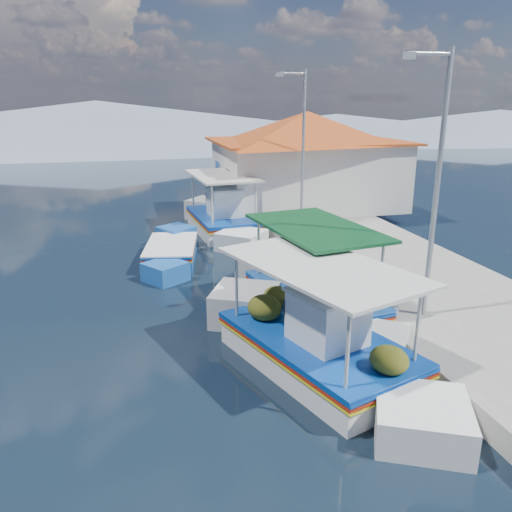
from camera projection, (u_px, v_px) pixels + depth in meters
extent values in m
plane|color=black|center=(260.00, 406.00, 9.45)|extent=(160.00, 160.00, 0.00)
cube|color=gray|center=(390.00, 268.00, 16.32)|extent=(5.00, 44.00, 0.50)
cylinder|color=#A5A8AD|center=(394.00, 312.00, 12.00)|extent=(0.20, 0.20, 0.30)
cylinder|color=#A5A8AD|center=(308.00, 244.00, 17.55)|extent=(0.20, 0.20, 0.30)
cylinder|color=#A5A8AD|center=(263.00, 209.00, 23.10)|extent=(0.20, 0.20, 0.30)
cube|color=white|center=(316.00, 358.00, 10.73)|extent=(3.44, 4.77, 0.94)
cube|color=white|center=(313.00, 302.00, 13.40)|extent=(2.10, 2.10, 1.04)
cube|color=white|center=(323.00, 443.00, 8.10)|extent=(2.04, 2.04, 0.89)
cube|color=#0B3B95|center=(317.00, 340.00, 10.60)|extent=(3.55, 4.91, 0.06)
cube|color=#A0210D|center=(317.00, 343.00, 10.62)|extent=(3.55, 4.91, 0.05)
cube|color=yellow|center=(317.00, 346.00, 10.64)|extent=(3.55, 4.91, 0.04)
cube|color=#0B3B95|center=(317.00, 337.00, 10.58)|extent=(3.55, 4.88, 0.05)
cube|color=brown|center=(317.00, 338.00, 10.59)|extent=(3.25, 4.63, 0.05)
cube|color=white|center=(319.00, 320.00, 10.14)|extent=(1.55, 1.60, 1.09)
cube|color=silver|center=(320.00, 294.00, 9.97)|extent=(1.68, 1.73, 0.06)
cylinder|color=beige|center=(279.00, 273.00, 12.13)|extent=(0.07, 0.07, 1.58)
cylinder|color=beige|center=(352.00, 275.00, 12.01)|extent=(0.07, 0.07, 1.58)
cylinder|color=beige|center=(272.00, 342.00, 8.70)|extent=(0.07, 0.07, 1.58)
cylinder|color=beige|center=(375.00, 345.00, 8.57)|extent=(0.07, 0.07, 1.58)
cube|color=silver|center=(320.00, 266.00, 10.12)|extent=(3.55, 4.80, 0.07)
ellipsoid|color=#404C14|center=(298.00, 300.00, 11.85)|extent=(0.75, 0.83, 0.56)
ellipsoid|color=#404C14|center=(327.00, 294.00, 12.29)|extent=(0.63, 0.70, 0.48)
ellipsoid|color=#404C14|center=(333.00, 371.00, 8.80)|extent=(0.67, 0.74, 0.50)
sphere|color=#F63A07|center=(364.00, 296.00, 10.86)|extent=(0.40, 0.40, 0.40)
cube|color=white|center=(313.00, 309.00, 13.22)|extent=(2.66, 4.17, 1.00)
cube|color=white|center=(295.00, 271.00, 15.68)|extent=(2.11, 2.11, 1.10)
cube|color=white|center=(337.00, 356.00, 10.81)|extent=(2.05, 2.05, 0.94)
cube|color=#0B3B95|center=(313.00, 292.00, 13.08)|extent=(2.74, 4.30, 0.06)
cube|color=#A0210D|center=(313.00, 295.00, 13.11)|extent=(2.74, 4.30, 0.05)
cube|color=yellow|center=(313.00, 298.00, 13.13)|extent=(2.74, 4.30, 0.04)
cube|color=#1C56A8|center=(313.00, 289.00, 13.06)|extent=(2.76, 4.26, 0.05)
cube|color=brown|center=(313.00, 291.00, 13.07)|extent=(2.48, 4.07, 0.05)
cylinder|color=beige|center=(273.00, 243.00, 14.30)|extent=(0.07, 0.07, 1.68)
cylinder|color=beige|center=(331.00, 241.00, 14.46)|extent=(0.07, 0.07, 1.68)
cylinder|color=beige|center=(292.00, 283.00, 11.19)|extent=(0.07, 0.07, 1.68)
cylinder|color=beige|center=(367.00, 281.00, 11.34)|extent=(0.07, 0.07, 1.68)
cube|color=#0C3E1D|center=(316.00, 227.00, 12.57)|extent=(2.76, 4.19, 0.07)
cube|color=#1C56A8|center=(171.00, 256.00, 17.72)|extent=(2.12, 3.25, 0.84)
cube|color=#1C56A8|center=(157.00, 239.00, 19.42)|extent=(1.59, 1.59, 0.93)
cube|color=#1C56A8|center=(189.00, 273.00, 16.03)|extent=(1.54, 1.54, 0.79)
cube|color=#0B3B95|center=(171.00, 246.00, 17.60)|extent=(2.18, 3.34, 0.05)
cube|color=#A0210D|center=(171.00, 248.00, 17.62)|extent=(2.18, 3.34, 0.04)
cube|color=yellow|center=(171.00, 249.00, 17.64)|extent=(2.18, 3.34, 0.04)
cube|color=white|center=(171.00, 244.00, 17.58)|extent=(2.19, 3.32, 0.04)
cube|color=brown|center=(171.00, 245.00, 17.59)|extent=(1.98, 3.17, 0.04)
cube|color=white|center=(223.00, 227.00, 21.63)|extent=(2.51, 4.37, 0.99)
cube|color=white|center=(216.00, 210.00, 24.24)|extent=(2.23, 2.23, 1.10)
cube|color=white|center=(231.00, 244.00, 19.07)|extent=(2.17, 2.17, 0.94)
cube|color=#0B3B95|center=(223.00, 216.00, 21.50)|extent=(2.58, 4.50, 0.06)
cube|color=#A0210D|center=(223.00, 218.00, 21.52)|extent=(2.58, 4.50, 0.05)
cube|color=yellow|center=(223.00, 220.00, 21.54)|extent=(2.58, 4.50, 0.04)
cube|color=#0B3B95|center=(223.00, 214.00, 21.47)|extent=(2.60, 4.46, 0.05)
cube|color=brown|center=(223.00, 215.00, 21.48)|extent=(2.33, 4.28, 0.05)
cube|color=white|center=(223.00, 203.00, 21.02)|extent=(1.31, 1.45, 1.15)
cube|color=silver|center=(223.00, 189.00, 20.84)|extent=(1.43, 1.56, 0.06)
cylinder|color=beige|center=(198.00, 189.00, 22.75)|extent=(0.07, 0.07, 1.68)
cylinder|color=beige|center=(237.00, 188.00, 23.05)|extent=(0.07, 0.07, 1.68)
cylinder|color=beige|center=(205.00, 205.00, 19.42)|extent=(0.07, 0.07, 1.68)
cylinder|color=beige|center=(250.00, 203.00, 19.71)|extent=(0.07, 0.07, 1.68)
cube|color=silver|center=(222.00, 176.00, 20.98)|extent=(2.62, 4.38, 0.07)
cube|color=silver|center=(306.00, 174.00, 24.19)|extent=(8.00, 6.00, 3.00)
cube|color=#BB3F1A|center=(307.00, 141.00, 23.73)|extent=(8.64, 6.48, 0.10)
pyramid|color=#BB3F1A|center=(307.00, 127.00, 23.54)|extent=(10.49, 10.49, 1.40)
cube|color=brown|center=(228.00, 192.00, 22.48)|extent=(0.06, 1.00, 2.00)
cube|color=#0B3B95|center=(218.00, 171.00, 24.61)|extent=(0.06, 1.20, 0.90)
cylinder|color=#A5A8AD|center=(437.00, 191.00, 11.34)|extent=(0.12, 0.12, 6.00)
cylinder|color=#A5A8AD|center=(430.00, 53.00, 10.38)|extent=(1.00, 0.08, 0.08)
cube|color=#A5A8AD|center=(408.00, 56.00, 10.27)|extent=(0.30, 0.14, 0.14)
cylinder|color=#A5A8AD|center=(303.00, 151.00, 19.67)|extent=(0.12, 0.12, 6.00)
cylinder|color=#A5A8AD|center=(292.00, 73.00, 18.70)|extent=(1.00, 0.08, 0.08)
cube|color=#A5A8AD|center=(279.00, 75.00, 18.60)|extent=(0.30, 0.14, 0.14)
cone|color=gray|center=(97.00, 125.00, 59.35)|extent=(96.00, 96.00, 5.50)
cone|color=gray|center=(336.00, 129.00, 66.67)|extent=(76.80, 76.80, 3.80)
cone|color=gray|center=(499.00, 125.00, 72.50)|extent=(89.60, 89.60, 4.20)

